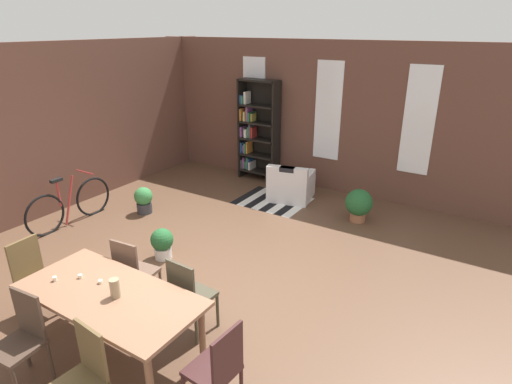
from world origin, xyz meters
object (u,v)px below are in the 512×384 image
(dining_chair_far_left, at_px, (133,271))
(bookshelf_tall, at_px, (256,131))
(armchair_white, at_px, (291,186))
(potted_plant_window, at_px, (359,204))
(bicycle_second, at_px, (70,205))
(dining_chair_far_right, at_px, (189,294))
(potted_plant_by_shelf, at_px, (162,242))
(dining_table, at_px, (110,300))
(vase_on_table, at_px, (115,288))
(dining_chair_near_right, at_px, (83,376))
(dining_chair_head_right, at_px, (218,368))
(dining_chair_near_left, at_px, (22,337))
(potted_plant_corner, at_px, (144,199))
(dining_chair_head_left, at_px, (34,275))

(dining_chair_far_left, relative_size, bookshelf_tall, 0.43)
(armchair_white, xyz_separation_m, potted_plant_window, (1.49, -0.27, 0.05))
(bicycle_second, bearing_deg, dining_chair_far_right, -16.52)
(bookshelf_tall, height_order, potted_plant_by_shelf, bookshelf_tall)
(dining_table, relative_size, potted_plant_window, 3.31)
(bicycle_second, height_order, potted_plant_by_shelf, bicycle_second)
(vase_on_table, distance_m, dining_chair_near_right, 0.84)
(bicycle_second, bearing_deg, potted_plant_window, 33.33)
(armchair_white, relative_size, potted_plant_by_shelf, 2.01)
(dining_chair_far_left, xyz_separation_m, bookshelf_tall, (-1.28, 4.80, 0.58))
(dining_chair_head_right, height_order, potted_plant_window, dining_chair_head_right)
(dining_chair_near_left, relative_size, potted_plant_corner, 1.92)
(dining_chair_near_right, distance_m, bookshelf_tall, 6.55)
(dining_chair_far_right, distance_m, potted_plant_by_shelf, 1.80)
(vase_on_table, distance_m, dining_chair_head_left, 1.50)
(vase_on_table, distance_m, bookshelf_tall, 5.78)
(dining_chair_near_right, xyz_separation_m, dining_chair_head_right, (0.90, 0.68, 0.00))
(dining_chair_near_right, bearing_deg, bicycle_second, 146.09)
(bicycle_second, distance_m, potted_plant_by_shelf, 2.18)
(dining_chair_near_right, xyz_separation_m, potted_plant_window, (0.58, 5.20, -0.19))
(dining_table, xyz_separation_m, potted_plant_by_shelf, (-1.00, 1.73, -0.43))
(vase_on_table, xyz_separation_m, dining_chair_far_left, (-0.54, 0.68, -0.35))
(potted_plant_window, bearing_deg, dining_chair_head_right, -85.85)
(dining_table, distance_m, dining_chair_head_right, 1.36)
(vase_on_table, bearing_deg, bookshelf_tall, 108.32)
(dining_chair_head_left, distance_m, dining_chair_far_left, 1.15)
(dining_chair_far_right, xyz_separation_m, bicycle_second, (-3.61, 1.07, -0.16))
(potted_plant_corner, relative_size, potted_plant_window, 0.84)
(dining_table, relative_size, armchair_white, 2.05)
(dining_table, distance_m, armchair_white, 4.82)
(dining_chair_near_left, height_order, potted_plant_by_shelf, dining_chair_near_left)
(vase_on_table, distance_m, dining_chair_far_left, 0.94)
(vase_on_table, distance_m, dining_chair_head_right, 1.29)
(dining_table, height_order, potted_plant_corner, dining_table)
(dining_chair_head_right, height_order, potted_plant_corner, dining_chair_head_right)
(dining_chair_far_left, xyz_separation_m, dining_chair_far_right, (0.87, -0.00, 0.00))
(dining_table, bearing_deg, dining_chair_head_right, -0.23)
(dining_chair_near_left, bearing_deg, dining_chair_head_right, 20.66)
(vase_on_table, xyz_separation_m, dining_chair_head_left, (-1.46, -0.00, -0.35))
(armchair_white, height_order, potted_plant_corner, armchair_white)
(dining_chair_head_left, bearing_deg, vase_on_table, 0.11)
(dining_chair_head_right, relative_size, bookshelf_tall, 0.43)
(bookshelf_tall, height_order, bicycle_second, bookshelf_tall)
(dining_chair_far_left, distance_m, bookshelf_tall, 5.00)
(dining_chair_far_right, bearing_deg, potted_plant_corner, 144.29)
(dining_chair_near_left, bearing_deg, bookshelf_tall, 101.58)
(potted_plant_by_shelf, bearing_deg, potted_plant_corner, 144.72)
(vase_on_table, height_order, bookshelf_tall, bookshelf_tall)
(potted_plant_window, bearing_deg, potted_plant_by_shelf, -125.94)
(dining_chair_near_right, height_order, dining_chair_far_right, same)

